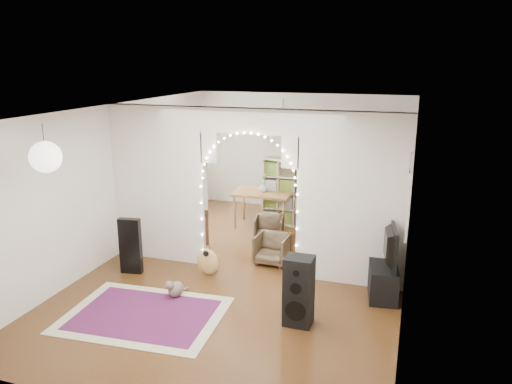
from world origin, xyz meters
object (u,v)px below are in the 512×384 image
(acoustic_guitar, at_px, (208,251))
(dining_chair_left, at_px, (269,229))
(dining_chair_right, at_px, (272,249))
(bookcase, at_px, (295,193))
(dining_table, at_px, (263,195))
(media_console, at_px, (382,277))
(floor_speaker, at_px, (299,291))

(acoustic_guitar, bearing_deg, dining_chair_left, 76.19)
(dining_chair_right, bearing_deg, bookcase, 94.83)
(bookcase, height_order, dining_chair_right, bookcase)
(dining_table, xyz_separation_m, dining_chair_right, (0.74, -1.85, -0.42))
(bookcase, relative_size, dining_chair_right, 2.52)
(dining_chair_right, bearing_deg, dining_chair_left, 111.73)
(dining_chair_left, height_order, dining_chair_right, dining_chair_right)
(media_console, xyz_separation_m, dining_table, (-2.65, 2.45, 0.43))
(bookcase, distance_m, dining_table, 0.69)
(floor_speaker, bearing_deg, dining_table, 114.77)
(dining_chair_right, bearing_deg, floor_speaker, -62.34)
(bookcase, height_order, dining_chair_left, bookcase)
(floor_speaker, xyz_separation_m, media_console, (1.00, 1.29, -0.23))
(acoustic_guitar, distance_m, dining_table, 2.68)
(acoustic_guitar, xyz_separation_m, dining_chair_left, (0.51, 1.79, -0.16))
(floor_speaker, distance_m, media_console, 1.64)
(dining_table, height_order, dining_chair_left, dining_table)
(floor_speaker, height_order, bookcase, bookcase)
(acoustic_guitar, bearing_deg, floor_speaker, -29.14)
(bookcase, height_order, dining_table, bookcase)
(dining_table, bearing_deg, media_console, -45.23)
(floor_speaker, xyz_separation_m, dining_chair_right, (-0.91, 1.89, -0.22))
(acoustic_guitar, distance_m, floor_speaker, 2.08)
(acoustic_guitar, height_order, dining_table, acoustic_guitar)
(acoustic_guitar, xyz_separation_m, bookcase, (0.76, 2.91, 0.30))
(dining_table, bearing_deg, floor_speaker, -68.58)
(media_console, bearing_deg, acoustic_guitar, 176.31)
(dining_table, bearing_deg, bookcase, 19.14)
(floor_speaker, xyz_separation_m, dining_chair_left, (-1.26, 2.87, -0.22))
(dining_table, bearing_deg, dining_chair_left, -68.23)
(acoustic_guitar, relative_size, bookcase, 0.66)
(bookcase, bearing_deg, dining_chair_right, -74.59)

